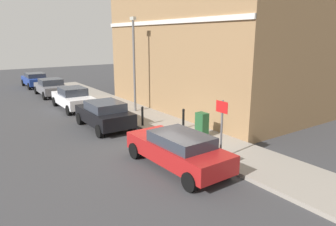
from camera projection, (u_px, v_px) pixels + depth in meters
ground at (164, 147)px, 13.67m from camera, size 80.00×80.00×0.00m
sidewalk at (134, 113)px, 19.44m from camera, size 2.74×30.00×0.15m
corner_building at (211, 33)px, 20.24m from camera, size 7.83×13.64×9.88m
car_red at (178, 149)px, 11.35m from camera, size 1.93×4.53×1.36m
car_black at (104, 114)px, 16.33m from camera, size 1.96×3.92×1.44m
car_white at (73, 98)px, 20.66m from camera, size 1.87×4.30×1.46m
car_grey at (51, 87)px, 25.27m from camera, size 2.05×4.14×1.40m
car_blue at (35, 80)px, 29.61m from camera, size 1.90×3.95×1.35m
utility_cabinet at (202, 126)px, 14.50m from camera, size 0.46×0.61×1.15m
bollard_near_cabinet at (183, 118)px, 15.77m from camera, size 0.14×0.14×1.04m
bollard_far_kerb at (142, 115)px, 16.31m from camera, size 0.14×0.14×1.04m
street_sign at (222, 121)px, 11.63m from camera, size 0.08×0.60×2.30m
lamppost at (134, 61)px, 18.92m from camera, size 0.20×0.44×5.72m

